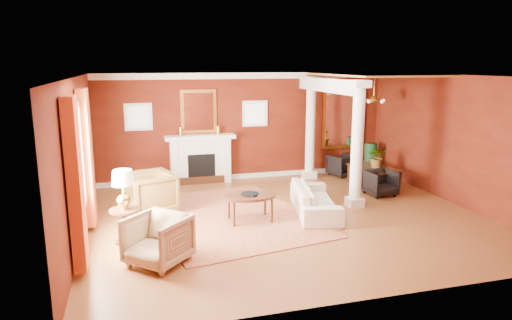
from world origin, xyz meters
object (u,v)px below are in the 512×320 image
object	(u,v)px
sofa	(315,195)
armchair_stripe	(158,238)
armchair_leopard	(149,191)
coffee_table	(250,197)
side_table	(124,195)
dining_table	(375,171)

from	to	relation	value
sofa	armchair_stripe	bearing A→B (deg)	128.71
sofa	armchair_leopard	xyz separation A→B (m)	(-3.40, 0.95, 0.09)
coffee_table	side_table	bearing A→B (deg)	-168.55
sofa	dining_table	bearing A→B (deg)	-41.88
armchair_stripe	side_table	world-z (taller)	side_table
armchair_leopard	side_table	distance (m)	1.68
coffee_table	dining_table	distance (m)	4.26
armchair_stripe	coffee_table	distance (m)	2.47
coffee_table	dining_table	size ratio (longest dim) A/B	0.79
coffee_table	dining_table	xyz separation A→B (m)	(3.85, 1.83, -0.12)
armchair_stripe	side_table	bearing A→B (deg)	159.08
sofa	side_table	world-z (taller)	side_table
armchair_leopard	sofa	bearing A→B (deg)	56.76
sofa	coffee_table	distance (m)	1.47
coffee_table	dining_table	world-z (taller)	dining_table
armchair_leopard	dining_table	size ratio (longest dim) A/B	0.71
side_table	armchair_stripe	bearing A→B (deg)	-64.70
armchair_stripe	coffee_table	xyz separation A→B (m)	(1.92, 1.55, 0.07)
dining_table	coffee_table	bearing A→B (deg)	104.89
sofa	dining_table	xyz separation A→B (m)	(2.38, 1.71, -0.01)
sofa	armchair_stripe	world-z (taller)	armchair_stripe
armchair_leopard	coffee_table	size ratio (longest dim) A/B	0.89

